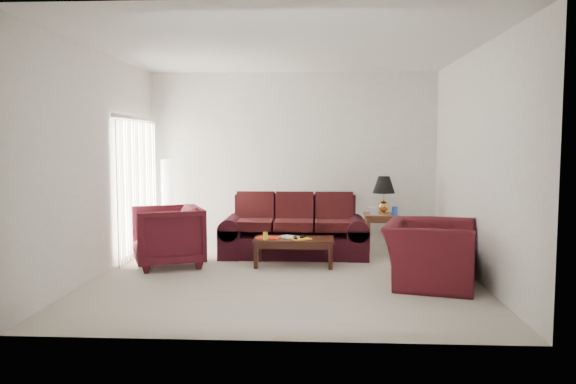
% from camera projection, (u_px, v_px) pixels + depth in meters
% --- Properties ---
extents(floor, '(5.00, 5.00, 0.00)m').
position_uv_depth(floor, '(285.00, 275.00, 7.52)').
color(floor, beige).
rests_on(floor, ground).
extents(blinds, '(0.10, 2.00, 2.16)m').
position_uv_depth(blinds, '(137.00, 187.00, 8.85)').
color(blinds, silver).
rests_on(blinds, ground).
extents(sofa, '(2.30, 1.04, 0.93)m').
position_uv_depth(sofa, '(294.00, 227.00, 8.78)').
color(sofa, black).
rests_on(sofa, ground).
extents(throw_pillow, '(0.44, 0.32, 0.41)m').
position_uv_depth(throw_pillow, '(270.00, 205.00, 9.55)').
color(throw_pillow, black).
rests_on(throw_pillow, sofa).
extents(end_table, '(0.55, 0.55, 0.59)m').
position_uv_depth(end_table, '(380.00, 232.00, 9.35)').
color(end_table, '#481F19').
rests_on(end_table, ground).
extents(table_lamp, '(0.47, 0.47, 0.62)m').
position_uv_depth(table_lamp, '(384.00, 195.00, 9.35)').
color(table_lamp, gold).
rests_on(table_lamp, end_table).
extents(clock, '(0.13, 0.06, 0.13)m').
position_uv_depth(clock, '(374.00, 211.00, 9.18)').
color(clock, white).
rests_on(clock, end_table).
extents(blue_canister, '(0.11, 0.11, 0.15)m').
position_uv_depth(blue_canister, '(395.00, 211.00, 9.10)').
color(blue_canister, '#183F9C').
rests_on(blue_canister, end_table).
extents(picture_frame, '(0.12, 0.15, 0.05)m').
position_uv_depth(picture_frame, '(371.00, 208.00, 9.56)').
color(picture_frame, silver).
rests_on(picture_frame, end_table).
extents(floor_lamp, '(0.31, 0.31, 1.51)m').
position_uv_depth(floor_lamp, '(168.00, 203.00, 9.55)').
color(floor_lamp, silver).
rests_on(floor_lamp, ground).
extents(armchair_left, '(1.25, 1.23, 0.87)m').
position_uv_depth(armchair_left, '(168.00, 236.00, 8.06)').
color(armchair_left, '#3B0D15').
rests_on(armchair_left, ground).
extents(armchair_right, '(1.34, 1.45, 0.79)m').
position_uv_depth(armchair_right, '(430.00, 254.00, 7.00)').
color(armchair_right, '#400E15').
rests_on(armchair_right, ground).
extents(coffee_table, '(1.25, 0.81, 0.40)m').
position_uv_depth(coffee_table, '(294.00, 252.00, 8.11)').
color(coffee_table, black).
rests_on(coffee_table, ground).
extents(magazine_red, '(0.35, 0.29, 0.02)m').
position_uv_depth(magazine_red, '(268.00, 238.00, 8.07)').
color(magazine_red, red).
rests_on(magazine_red, coffee_table).
extents(magazine_white, '(0.32, 0.31, 0.01)m').
position_uv_depth(magazine_white, '(289.00, 237.00, 8.16)').
color(magazine_white, white).
rests_on(magazine_white, coffee_table).
extents(magazine_orange, '(0.33, 0.31, 0.02)m').
position_uv_depth(magazine_orange, '(301.00, 239.00, 8.00)').
color(magazine_orange, '#F9AD1D').
rests_on(magazine_orange, coffee_table).
extents(remote_a, '(0.07, 0.16, 0.02)m').
position_uv_depth(remote_a, '(295.00, 238.00, 7.98)').
color(remote_a, black).
rests_on(remote_a, coffee_table).
extents(remote_b, '(0.10, 0.18, 0.02)m').
position_uv_depth(remote_b, '(303.00, 237.00, 8.06)').
color(remote_b, black).
rests_on(remote_b, coffee_table).
extents(yellow_glass, '(0.07, 0.07, 0.11)m').
position_uv_depth(yellow_glass, '(265.00, 236.00, 7.94)').
color(yellow_glass, yellow).
rests_on(yellow_glass, coffee_table).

